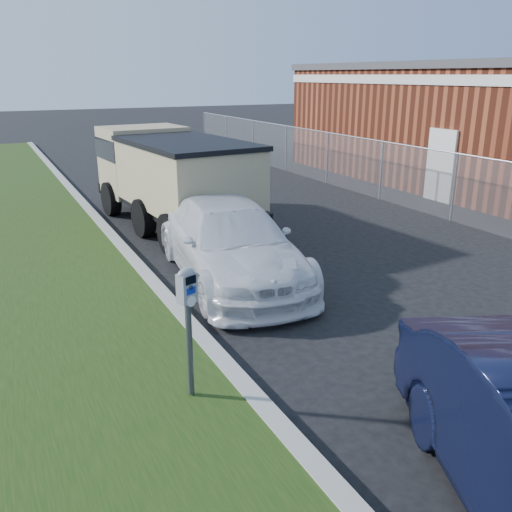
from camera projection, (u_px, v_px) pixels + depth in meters
name	position (u px, v px, depth m)	size (l,w,h in m)	color
ground	(362.00, 320.00, 8.70)	(120.00, 120.00, 0.00)	black
chainlink_fence	(382.00, 159.00, 16.79)	(0.06, 30.06, 30.00)	slate
brick_building	(496.00, 121.00, 19.91)	(9.20, 14.20, 4.17)	maroon
parking_meter	(188.00, 305.00, 6.08)	(0.25, 0.21, 1.58)	#3F4247
white_wagon	(229.00, 242.00, 10.31)	(2.04, 5.02, 1.46)	white
dump_truck	(170.00, 173.00, 13.95)	(2.89, 6.24, 2.37)	black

